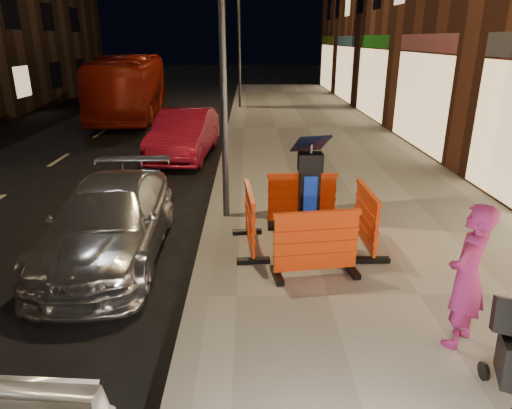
{
  "coord_description": "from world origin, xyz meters",
  "views": [
    {
      "loc": [
        0.7,
        -5.37,
        3.43
      ],
      "look_at": [
        0.8,
        1.0,
        1.1
      ],
      "focal_mm": 32.0,
      "sensor_mm": 36.0,
      "label": 1
    }
  ],
  "objects_px": {
    "barrier_front": "(316,244)",
    "bus_doubledecker": "(133,116)",
    "barrier_bldgside": "(366,219)",
    "man": "(467,277)",
    "barrier_back": "(302,200)",
    "car_silver": "(114,255)",
    "barrier_kerbside": "(250,220)",
    "parking_kiosk": "(309,196)",
    "car_red": "(186,157)"
  },
  "relations": [
    {
      "from": "parking_kiosk",
      "to": "bus_doubledecker",
      "type": "relative_size",
      "value": 0.18
    },
    {
      "from": "barrier_back",
      "to": "barrier_bldgside",
      "type": "bearing_deg",
      "value": -45.07
    },
    {
      "from": "barrier_kerbside",
      "to": "car_red",
      "type": "bearing_deg",
      "value": 11.01
    },
    {
      "from": "barrier_back",
      "to": "car_red",
      "type": "relative_size",
      "value": 0.3
    },
    {
      "from": "barrier_front",
      "to": "car_silver",
      "type": "relative_size",
      "value": 0.3
    },
    {
      "from": "barrier_bldgside",
      "to": "car_silver",
      "type": "bearing_deg",
      "value": 88.28
    },
    {
      "from": "barrier_front",
      "to": "barrier_bldgside",
      "type": "bearing_deg",
      "value": 36.93
    },
    {
      "from": "barrier_kerbside",
      "to": "barrier_bldgside",
      "type": "distance_m",
      "value": 1.9
    },
    {
      "from": "car_silver",
      "to": "parking_kiosk",
      "type": "bearing_deg",
      "value": -2.49
    },
    {
      "from": "barrier_kerbside",
      "to": "car_silver",
      "type": "distance_m",
      "value": 2.38
    },
    {
      "from": "barrier_kerbside",
      "to": "bus_doubledecker",
      "type": "relative_size",
      "value": 0.13
    },
    {
      "from": "barrier_bldgside",
      "to": "barrier_front",
      "type": "bearing_deg",
      "value": 133.93
    },
    {
      "from": "parking_kiosk",
      "to": "car_red",
      "type": "bearing_deg",
      "value": 110.09
    },
    {
      "from": "barrier_back",
      "to": "bus_doubledecker",
      "type": "xyz_separation_m",
      "value": [
        -6.38,
        13.75,
        -0.65
      ]
    },
    {
      "from": "barrier_bldgside",
      "to": "barrier_kerbside",
      "type": "bearing_deg",
      "value": 88.93
    },
    {
      "from": "parking_kiosk",
      "to": "car_silver",
      "type": "height_order",
      "value": "parking_kiosk"
    },
    {
      "from": "barrier_back",
      "to": "barrier_kerbside",
      "type": "relative_size",
      "value": 1.0
    },
    {
      "from": "man",
      "to": "parking_kiosk",
      "type": "bearing_deg",
      "value": -106.55
    },
    {
      "from": "barrier_front",
      "to": "barrier_kerbside",
      "type": "relative_size",
      "value": 1.0
    },
    {
      "from": "barrier_front",
      "to": "man",
      "type": "height_order",
      "value": "man"
    },
    {
      "from": "barrier_back",
      "to": "man",
      "type": "height_order",
      "value": "man"
    },
    {
      "from": "barrier_front",
      "to": "bus_doubledecker",
      "type": "height_order",
      "value": "bus_doubledecker"
    },
    {
      "from": "barrier_front",
      "to": "barrier_back",
      "type": "height_order",
      "value": "same"
    },
    {
      "from": "man",
      "to": "barrier_kerbside",
      "type": "bearing_deg",
      "value": -92.69
    },
    {
      "from": "parking_kiosk",
      "to": "barrier_kerbside",
      "type": "bearing_deg",
      "value": 176.93
    },
    {
      "from": "barrier_back",
      "to": "car_silver",
      "type": "height_order",
      "value": "barrier_back"
    },
    {
      "from": "parking_kiosk",
      "to": "bus_doubledecker",
      "type": "xyz_separation_m",
      "value": [
        -6.38,
        14.7,
        -1.04
      ]
    },
    {
      "from": "barrier_bldgside",
      "to": "bus_doubledecker",
      "type": "bearing_deg",
      "value": 25.43
    },
    {
      "from": "parking_kiosk",
      "to": "barrier_back",
      "type": "height_order",
      "value": "parking_kiosk"
    },
    {
      "from": "barrier_bldgside",
      "to": "man",
      "type": "bearing_deg",
      "value": -170.82
    },
    {
      "from": "car_silver",
      "to": "bus_doubledecker",
      "type": "height_order",
      "value": "bus_doubledecker"
    },
    {
      "from": "car_silver",
      "to": "car_red",
      "type": "xyz_separation_m",
      "value": [
        0.32,
        6.76,
        0.0
      ]
    },
    {
      "from": "barrier_back",
      "to": "barrier_bldgside",
      "type": "relative_size",
      "value": 1.0
    },
    {
      "from": "parking_kiosk",
      "to": "car_silver",
      "type": "xyz_separation_m",
      "value": [
        -3.24,
        0.05,
        -1.04
      ]
    },
    {
      "from": "parking_kiosk",
      "to": "barrier_front",
      "type": "height_order",
      "value": "parking_kiosk"
    },
    {
      "from": "parking_kiosk",
      "to": "man",
      "type": "distance_m",
      "value": 2.91
    },
    {
      "from": "car_red",
      "to": "man",
      "type": "bearing_deg",
      "value": -60.52
    },
    {
      "from": "barrier_bldgside",
      "to": "bus_doubledecker",
      "type": "xyz_separation_m",
      "value": [
        -7.33,
        14.7,
        -0.65
      ]
    },
    {
      "from": "car_red",
      "to": "bus_doubledecker",
      "type": "height_order",
      "value": "bus_doubledecker"
    },
    {
      "from": "barrier_kerbside",
      "to": "car_silver",
      "type": "bearing_deg",
      "value": 83.74
    },
    {
      "from": "barrier_front",
      "to": "car_silver",
      "type": "height_order",
      "value": "barrier_front"
    },
    {
      "from": "parking_kiosk",
      "to": "car_red",
      "type": "xyz_separation_m",
      "value": [
        -2.91,
        6.81,
        -1.04
      ]
    },
    {
      "from": "parking_kiosk",
      "to": "bus_doubledecker",
      "type": "height_order",
      "value": "parking_kiosk"
    },
    {
      "from": "parking_kiosk",
      "to": "barrier_bldgside",
      "type": "height_order",
      "value": "parking_kiosk"
    },
    {
      "from": "car_silver",
      "to": "bus_doubledecker",
      "type": "bearing_deg",
      "value": 100.46
    },
    {
      "from": "barrier_kerbside",
      "to": "car_red",
      "type": "height_order",
      "value": "barrier_kerbside"
    },
    {
      "from": "barrier_front",
      "to": "bus_doubledecker",
      "type": "xyz_separation_m",
      "value": [
        -6.38,
        15.65,
        -0.65
      ]
    },
    {
      "from": "man",
      "to": "car_silver",
      "type": "bearing_deg",
      "value": -74.7
    },
    {
      "from": "car_red",
      "to": "barrier_kerbside",
      "type": "bearing_deg",
      "value": -69.25
    },
    {
      "from": "man",
      "to": "car_red",
      "type": "bearing_deg",
      "value": -110.75
    }
  ]
}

